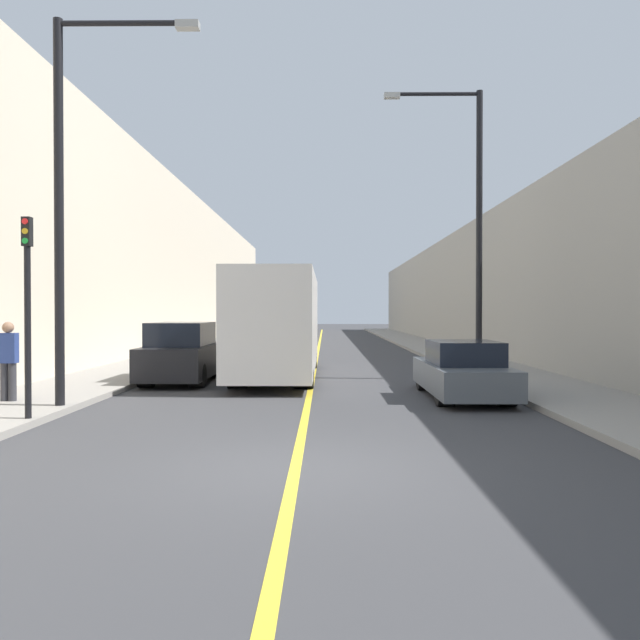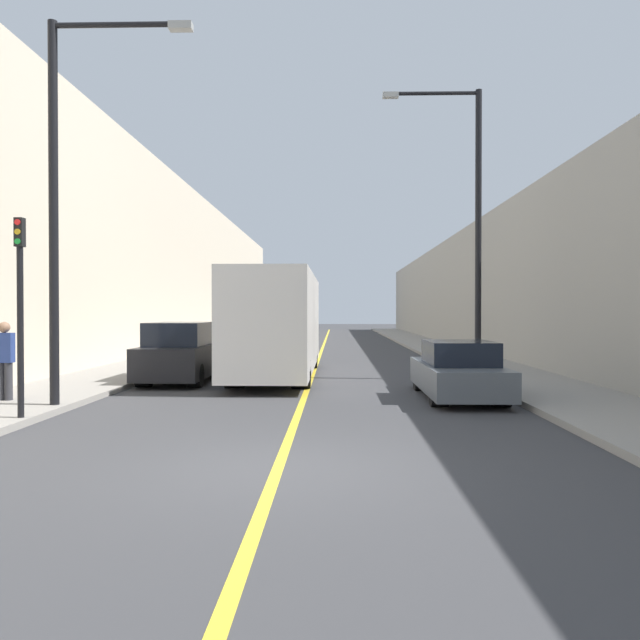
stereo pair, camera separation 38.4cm
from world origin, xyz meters
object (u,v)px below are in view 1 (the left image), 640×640
object	(u,v)px
car_right_near	(462,372)
pedestrian	(8,360)
bus	(279,323)
parked_suv_left	(183,354)
traffic_light	(28,308)
street_lamp_left	(72,184)
street_lamp_right	(471,214)

from	to	relation	value
car_right_near	pedestrian	bearing A→B (deg)	-171.44
car_right_near	pedestrian	xyz separation A→B (m)	(-10.59, -1.59, 0.41)
bus	parked_suv_left	world-z (taller)	bus
car_right_near	traffic_light	distance (m)	9.97
bus	pedestrian	xyz separation A→B (m)	(-5.63, -6.64, -0.73)
car_right_near	street_lamp_left	xyz separation A→B (m)	(-8.87, -2.24, 4.24)
parked_suv_left	street_lamp_left	size ratio (longest dim) A/B	0.55
street_lamp_left	street_lamp_right	distance (m)	12.01
parked_suv_left	pedestrian	xyz separation A→B (m)	(-2.80, -5.00, 0.22)
bus	street_lamp_left	bearing A→B (deg)	-118.21
street_lamp_right	traffic_light	size ratio (longest dim) A/B	2.37
street_lamp_right	traffic_light	bearing A→B (deg)	-141.42
bus	parked_suv_left	distance (m)	3.41
parked_suv_left	car_right_near	size ratio (longest dim) A/B	0.97
car_right_near	street_lamp_left	world-z (taller)	street_lamp_left
parked_suv_left	pedestrian	size ratio (longest dim) A/B	2.56
parked_suv_left	bus	bearing A→B (deg)	30.04
bus	street_lamp_right	size ratio (longest dim) A/B	1.13
parked_suv_left	street_lamp_right	distance (m)	10.07
bus	street_lamp_left	size ratio (longest dim) A/B	1.23
parked_suv_left	car_right_near	distance (m)	8.51
pedestrian	traffic_light	bearing A→B (deg)	-55.96
bus	street_lamp_left	distance (m)	8.83
parked_suv_left	car_right_near	world-z (taller)	parked_suv_left
bus	car_right_near	world-z (taller)	bus
street_lamp_right	pedestrian	distance (m)	13.84
parked_suv_left	traffic_light	bearing A→B (deg)	-99.75
car_right_near	street_lamp_right	world-z (taller)	street_lamp_right
street_lamp_right	traffic_light	xyz separation A→B (m)	(-10.25, -8.18, -3.05)
car_right_near	parked_suv_left	bearing A→B (deg)	156.36
street_lamp_left	pedestrian	xyz separation A→B (m)	(-1.72, 0.64, -3.82)
pedestrian	car_right_near	bearing A→B (deg)	8.56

